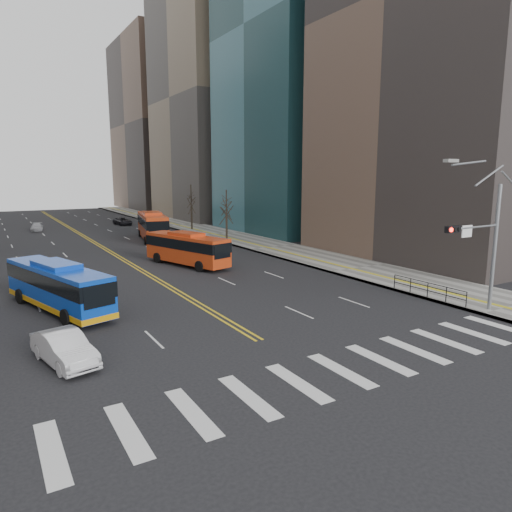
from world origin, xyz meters
TOP-DOWN VIEW (x-y plane):
  - ground at (0.00, 0.00)m, footprint 220.00×220.00m
  - sidewalk_right at (17.50, 45.00)m, footprint 7.00×130.00m
  - crosswalk at (0.00, 0.00)m, footprint 26.70×4.00m
  - centerline at (0.00, 55.00)m, footprint 0.55×100.00m
  - office_towers at (0.12, 68.51)m, footprint 83.00×134.00m
  - signal_mast at (13.77, 2.00)m, footprint 5.37×0.37m
  - pedestrian_railing at (14.30, 6.00)m, footprint 0.06×6.06m
  - street_trees at (-7.18, 34.55)m, footprint 35.20×47.20m
  - blue_bus at (-8.20, 16.25)m, footprint 5.18×10.87m
  - red_bus_near at (4.47, 25.83)m, footprint 5.07×10.23m
  - red_bus_far at (7.23, 44.50)m, footprint 5.07×12.22m
  - car_white at (-9.20, 7.05)m, footprint 2.56×4.76m
  - car_dark_mid at (9.30, 41.31)m, footprint 2.33×4.48m
  - car_silver at (-5.03, 63.43)m, footprint 2.24×4.27m
  - car_dark_far at (8.69, 65.36)m, footprint 2.63×4.79m

SIDE VIEW (x-z plane):
  - ground at x=0.00m, z-range 0.00..0.00m
  - crosswalk at x=0.00m, z-range 0.00..0.01m
  - centerline at x=0.00m, z-range 0.00..0.01m
  - sidewalk_right at x=17.50m, z-range 0.00..0.15m
  - car_silver at x=-5.03m, z-range 0.00..1.18m
  - car_dark_far at x=8.69m, z-range 0.00..1.27m
  - car_dark_mid at x=9.30m, z-range 0.00..1.46m
  - car_white at x=-9.20m, z-range 0.00..1.49m
  - pedestrian_railing at x=14.30m, z-range 0.31..1.33m
  - blue_bus at x=-8.20m, z-range 0.08..3.21m
  - red_bus_near at x=4.47m, z-range 0.19..3.38m
  - red_bus_far at x=7.23m, z-range 0.21..3.96m
  - signal_mast at x=13.77m, z-range 0.16..9.55m
  - street_trees at x=-7.18m, z-range 1.07..8.67m
  - office_towers at x=0.12m, z-range -5.08..52.92m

